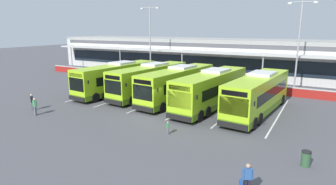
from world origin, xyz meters
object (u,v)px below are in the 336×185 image
at_px(pedestrian_near_bin, 35,106).
at_px(pedestrian_child, 168,127).
at_px(pedestrian_with_handbag, 247,179).
at_px(pedestrian_in_dark_coat, 32,102).
at_px(coach_bus_leftmost, 117,79).
at_px(coach_bus_right_centre, 211,90).
at_px(coach_bus_left_centre, 150,81).
at_px(lamp_post_west, 150,38).
at_px(coach_bus_centre, 178,85).
at_px(litter_bin, 306,159).
at_px(coach_bus_rightmost, 258,95).
at_px(lamp_post_centre, 299,41).

bearing_deg(pedestrian_near_bin, pedestrian_child, 7.97).
relative_size(pedestrian_with_handbag, pedestrian_in_dark_coat, 1.00).
distance_m(coach_bus_leftmost, pedestrian_in_dark_coat, 10.28).
bearing_deg(coach_bus_right_centre, coach_bus_leftmost, 177.82).
height_order(coach_bus_left_centre, pedestrian_in_dark_coat, coach_bus_left_centre).
bearing_deg(lamp_post_west, coach_bus_centre, -45.55).
bearing_deg(litter_bin, coach_bus_right_centre, 135.66).
distance_m(pedestrian_in_dark_coat, lamp_post_west, 21.42).
height_order(coach_bus_rightmost, pedestrian_near_bin, coach_bus_rightmost).
bearing_deg(pedestrian_child, pedestrian_with_handbag, -35.36).
bearing_deg(litter_bin, pedestrian_with_handbag, -116.22).
distance_m(coach_bus_leftmost, lamp_post_centre, 22.59).
xyz_separation_m(pedestrian_in_dark_coat, pedestrian_child, (14.63, 0.92, -0.33)).
height_order(lamp_post_west, lamp_post_centre, same).
relative_size(coach_bus_rightmost, lamp_post_west, 1.12).
relative_size(coach_bus_left_centre, coach_bus_rightmost, 1.00).
xyz_separation_m(coach_bus_rightmost, lamp_post_west, (-18.95, 10.99, 4.50)).
height_order(pedestrian_near_bin, lamp_post_centre, lamp_post_centre).
height_order(coach_bus_rightmost, pedestrian_child, coach_bus_rightmost).
bearing_deg(pedestrian_child, coach_bus_leftmost, 143.42).
height_order(coach_bus_left_centre, lamp_post_centre, lamp_post_centre).
relative_size(pedestrian_child, pedestrian_near_bin, 0.62).
distance_m(coach_bus_centre, coach_bus_rightmost, 8.65).
distance_m(coach_bus_rightmost, lamp_post_centre, 12.86).
xyz_separation_m(lamp_post_west, litter_bin, (23.73, -20.30, -5.82)).
height_order(pedestrian_with_handbag, lamp_post_centre, lamp_post_centre).
relative_size(pedestrian_near_bin, litter_bin, 1.74).
distance_m(coach_bus_centre, pedestrian_in_dark_coat, 14.78).
xyz_separation_m(coach_bus_right_centre, pedestrian_child, (-0.18, -8.55, -1.24)).
height_order(coach_bus_right_centre, lamp_post_west, lamp_post_west).
relative_size(coach_bus_left_centre, pedestrian_with_handbag, 7.61).
xyz_separation_m(coach_bus_rightmost, pedestrian_with_handbag, (2.52, -13.91, -0.93)).
bearing_deg(coach_bus_left_centre, pedestrian_near_bin, -113.40).
xyz_separation_m(coach_bus_leftmost, pedestrian_child, (12.15, -9.02, -1.24)).
height_order(coach_bus_left_centre, coach_bus_rightmost, same).
distance_m(coach_bus_centre, coach_bus_right_centre, 4.23).
height_order(coach_bus_centre, coach_bus_right_centre, same).
distance_m(coach_bus_right_centre, lamp_post_centre, 14.48).
relative_size(coach_bus_right_centre, pedestrian_with_handbag, 7.61).
bearing_deg(pedestrian_with_handbag, coach_bus_leftmost, 143.87).
xyz_separation_m(coach_bus_centre, coach_bus_right_centre, (4.16, -0.75, 0.00)).
height_order(coach_bus_leftmost, lamp_post_centre, lamp_post_centre).
xyz_separation_m(coach_bus_rightmost, lamp_post_centre, (2.01, 11.87, 4.50)).
distance_m(coach_bus_leftmost, litter_bin, 23.64).
distance_m(coach_bus_rightmost, litter_bin, 10.55).
distance_m(pedestrian_with_handbag, pedestrian_child, 8.81).
height_order(coach_bus_leftmost, pedestrian_child, coach_bus_leftmost).
xyz_separation_m(pedestrian_in_dark_coat, pedestrian_near_bin, (1.69, -0.90, 0.00)).
xyz_separation_m(coach_bus_left_centre, pedestrian_child, (7.91, -9.81, -1.24)).
xyz_separation_m(lamp_post_centre, litter_bin, (2.78, -21.19, -5.82)).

